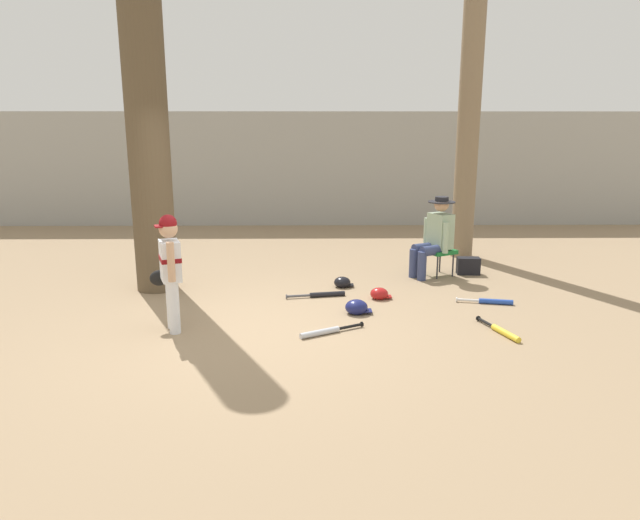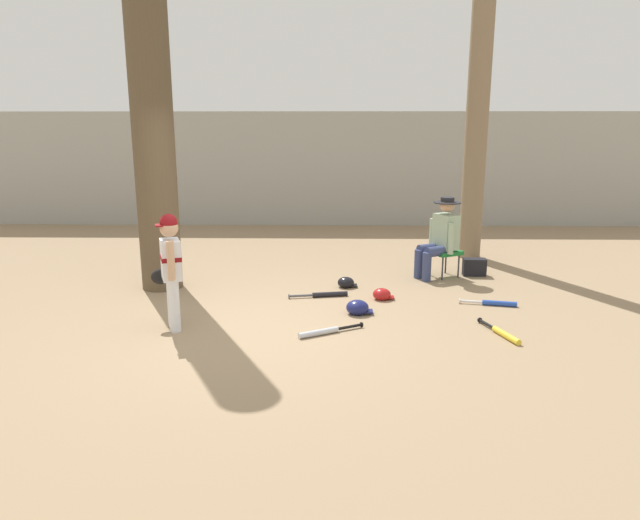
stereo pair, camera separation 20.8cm
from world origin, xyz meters
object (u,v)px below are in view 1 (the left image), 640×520
object	(u,v)px
tree_behind_spectator	(470,99)
young_ballplayer	(169,265)
batting_helmet_navy	(357,307)
bat_yellow_trainer	(502,331)
batting_helmet_red	(379,294)
seated_spectator	(435,235)
bat_black_composite	(323,295)
folding_stool	(439,252)
bat_blue_youth	(491,301)
tree_near_player	(147,118)
batting_helmet_black	(342,282)
bat_aluminum_silver	(325,332)
handbag_beside_stool	(468,266)

from	to	relation	value
tree_behind_spectator	young_ballplayer	size ratio (longest dim) A/B	4.58
young_ballplayer	batting_helmet_navy	distance (m)	2.26
bat_yellow_trainer	batting_helmet_red	distance (m)	1.79
batting_helmet_red	seated_spectator	bearing A→B (deg)	50.59
bat_black_composite	tree_behind_spectator	bearing A→B (deg)	44.68
tree_behind_spectator	bat_black_composite	world-z (taller)	tree_behind_spectator
bat_black_composite	folding_stool	bearing A→B (deg)	31.80
bat_blue_youth	bat_black_composite	xyz separation A→B (m)	(-2.15, 0.33, 0.00)
seated_spectator	batting_helmet_red	size ratio (longest dim) A/B	4.30
tree_near_player	seated_spectator	world-z (taller)	tree_near_player
batting_helmet_black	young_ballplayer	bearing A→B (deg)	-138.91
bat_black_composite	bat_yellow_trainer	bearing A→B (deg)	-36.29
bat_black_composite	batting_helmet_red	xyz separation A→B (m)	(0.74, -0.10, 0.04)
young_ballplayer	batting_helmet_black	size ratio (longest dim) A/B	4.71
young_ballplayer	tree_near_player	bearing A→B (deg)	109.91
folding_stool	bat_aluminum_silver	xyz separation A→B (m)	(-1.78, -2.51, -0.33)
folding_stool	bat_blue_youth	bearing A→B (deg)	-75.40
tree_near_player	bat_black_composite	distance (m)	3.27
batting_helmet_navy	batting_helmet_black	xyz separation A→B (m)	(-0.11, 1.17, -0.01)
batting_helmet_navy	bat_black_composite	bearing A→B (deg)	119.74
handbag_beside_stool	bat_black_composite	bearing A→B (deg)	-152.43
tree_behind_spectator	bat_blue_youth	bearing A→B (deg)	-96.43
tree_near_player	batting_helmet_black	size ratio (longest dim) A/B	19.93
bat_aluminum_silver	seated_spectator	bearing A→B (deg)	55.49
young_ballplayer	handbag_beside_stool	size ratio (longest dim) A/B	3.84
tree_behind_spectator	young_ballplayer	xyz separation A→B (m)	(-4.16, -3.69, -1.90)
folding_stool	young_ballplayer	bearing A→B (deg)	-145.85
folding_stool	bat_black_composite	xyz separation A→B (m)	(-1.78, -1.10, -0.33)
folding_stool	handbag_beside_stool	distance (m)	0.53
folding_stool	bat_blue_youth	size ratio (longest dim) A/B	0.76
bat_black_composite	bat_yellow_trainer	size ratio (longest dim) A/B	1.07
handbag_beside_stool	batting_helmet_black	size ratio (longest dim) A/B	1.23
folding_stool	batting_helmet_red	size ratio (longest dim) A/B	1.93
bat_yellow_trainer	tree_near_player	bearing A→B (deg)	156.33
tree_near_player	seated_spectator	bearing A→B (deg)	8.89
tree_behind_spectator	handbag_beside_stool	world-z (taller)	tree_behind_spectator
bat_yellow_trainer	seated_spectator	bearing A→B (deg)	95.74
young_ballplayer	seated_spectator	world-z (taller)	young_ballplayer
tree_behind_spectator	bat_aluminum_silver	bearing A→B (deg)	-122.69
bat_blue_youth	bat_aluminum_silver	world-z (taller)	same
tree_behind_spectator	seated_spectator	xyz separation A→B (m)	(-0.77, -1.38, -2.00)
folding_stool	bat_yellow_trainer	distance (m)	2.56
handbag_beside_stool	batting_helmet_red	xyz separation A→B (m)	(-1.51, -1.27, -0.06)
folding_stool	batting_helmet_black	size ratio (longest dim) A/B	1.95
tree_behind_spectator	batting_helmet_navy	distance (m)	4.55
tree_behind_spectator	bat_black_composite	distance (m)	4.34
bat_aluminum_silver	batting_helmet_navy	distance (m)	0.81
seated_spectator	batting_helmet_black	world-z (taller)	seated_spectator
tree_behind_spectator	batting_helmet_navy	xyz separation A→B (m)	(-2.07, -3.14, -2.56)
bat_aluminum_silver	batting_helmet_black	xyz separation A→B (m)	(0.29, 1.88, 0.04)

